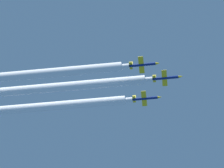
# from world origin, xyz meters

# --- Properties ---
(jet_lead) EXTENTS (9.15, 13.32, 3.20)m
(jet_lead) POSITION_xyz_m (0.06, 6.32, 179.63)
(jet_lead) COLOR navy
(jet_left_wingman) EXTENTS (9.15, 13.32, 3.20)m
(jet_left_wingman) POSITION_xyz_m (-9.80, -3.28, 178.34)
(jet_left_wingman) COLOR navy
(jet_right_wingman) EXTENTS (9.15, 13.32, 3.20)m
(jet_right_wingman) POSITION_xyz_m (9.59, -2.96, 178.44)
(jet_right_wingman) COLOR navy
(smoke_trail_lead) EXTENTS (3.94, 84.70, 3.94)m
(smoke_trail_lead) POSITION_xyz_m (0.06, -42.06, 179.60)
(smoke_trail_lead) COLOR white
(smoke_trail_left_wingman) EXTENTS (3.94, 84.54, 3.94)m
(smoke_trail_left_wingman) POSITION_xyz_m (-9.80, -51.59, 178.30)
(smoke_trail_left_wingman) COLOR white
(smoke_trail_right_wingman) EXTENTS (3.94, 80.98, 3.94)m
(smoke_trail_right_wingman) POSITION_xyz_m (9.59, -49.48, 178.41)
(smoke_trail_right_wingman) COLOR white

